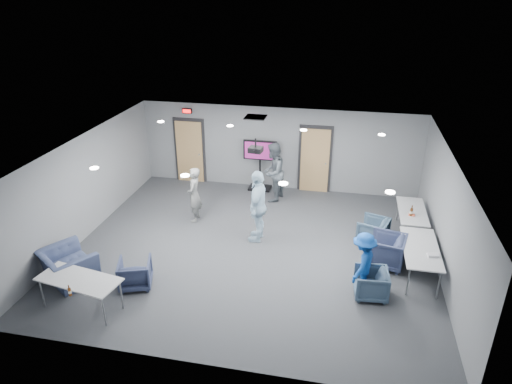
% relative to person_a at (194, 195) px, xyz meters
% --- Properties ---
extents(floor, '(9.00, 9.00, 0.00)m').
position_rel_person_a_xyz_m(floor, '(1.93, -1.21, -0.80)').
color(floor, '#323539').
rests_on(floor, ground).
extents(ceiling, '(9.00, 9.00, 0.00)m').
position_rel_person_a_xyz_m(ceiling, '(1.93, -1.21, 1.90)').
color(ceiling, silver).
rests_on(ceiling, wall_back).
extents(wall_back, '(9.00, 0.02, 2.70)m').
position_rel_person_a_xyz_m(wall_back, '(1.93, 2.79, 0.55)').
color(wall_back, slate).
rests_on(wall_back, floor).
extents(wall_front, '(9.00, 0.02, 2.70)m').
position_rel_person_a_xyz_m(wall_front, '(1.93, -5.21, 0.55)').
color(wall_front, slate).
rests_on(wall_front, floor).
extents(wall_left, '(0.02, 8.00, 2.70)m').
position_rel_person_a_xyz_m(wall_left, '(-2.57, -1.21, 0.55)').
color(wall_left, slate).
rests_on(wall_left, floor).
extents(wall_right, '(0.02, 8.00, 2.70)m').
position_rel_person_a_xyz_m(wall_right, '(6.43, -1.21, 0.55)').
color(wall_right, slate).
rests_on(wall_right, floor).
extents(door_left, '(1.06, 0.17, 2.24)m').
position_rel_person_a_xyz_m(door_left, '(-1.07, 2.74, 0.27)').
color(door_left, black).
rests_on(door_left, wall_back).
extents(door_right, '(1.06, 0.17, 2.24)m').
position_rel_person_a_xyz_m(door_right, '(3.13, 2.74, 0.27)').
color(door_right, black).
rests_on(door_right, wall_back).
extents(exit_sign, '(0.32, 0.08, 0.16)m').
position_rel_person_a_xyz_m(exit_sign, '(-1.07, 2.72, 1.65)').
color(exit_sign, black).
rests_on(exit_sign, wall_back).
extents(hvac_diffuser, '(0.60, 0.60, 0.03)m').
position_rel_person_a_xyz_m(hvac_diffuser, '(1.43, 1.59, 1.89)').
color(hvac_diffuser, black).
rests_on(hvac_diffuser, ceiling).
extents(downlights, '(6.18, 3.78, 0.02)m').
position_rel_person_a_xyz_m(downlights, '(1.93, -1.21, 1.89)').
color(downlights, white).
rests_on(downlights, ceiling).
extents(person_a, '(0.43, 0.61, 1.59)m').
position_rel_person_a_xyz_m(person_a, '(0.00, 0.00, 0.00)').
color(person_a, gray).
rests_on(person_a, floor).
extents(person_b, '(0.89, 1.04, 1.86)m').
position_rel_person_a_xyz_m(person_b, '(1.94, 1.79, 0.13)').
color(person_b, '#566068').
rests_on(person_b, floor).
extents(person_c, '(0.52, 1.16, 1.95)m').
position_rel_person_a_xyz_m(person_c, '(1.97, -0.68, 0.18)').
color(person_c, silver).
rests_on(person_c, floor).
extents(person_d, '(0.81, 1.04, 1.42)m').
position_rel_person_a_xyz_m(person_d, '(4.63, -2.41, -0.09)').
color(person_d, '#194CA7').
rests_on(person_d, floor).
extents(chair_right_a, '(0.92, 0.91, 0.67)m').
position_rel_person_a_xyz_m(chair_right_a, '(4.94, -0.22, -0.46)').
color(chair_right_a, '#384E62').
rests_on(chair_right_a, floor).
extents(chair_right_b, '(1.00, 0.99, 0.77)m').
position_rel_person_a_xyz_m(chair_right_b, '(5.22, -1.25, -0.41)').
color(chair_right_b, '#333B58').
rests_on(chair_right_b, floor).
extents(chair_right_c, '(0.76, 0.74, 0.64)m').
position_rel_person_a_xyz_m(chair_right_c, '(4.83, -2.59, -0.47)').
color(chair_right_c, '#3B5067').
rests_on(chair_right_c, floor).
extents(chair_front_a, '(0.89, 0.90, 0.65)m').
position_rel_person_a_xyz_m(chair_front_a, '(-0.31, -3.26, -0.47)').
color(chair_front_a, '#323A56').
rests_on(chair_front_a, floor).
extents(chair_front_b, '(1.53, 1.49, 0.76)m').
position_rel_person_a_xyz_m(chair_front_b, '(-1.87, -3.39, -0.42)').
color(chair_front_b, '#3E496B').
rests_on(chair_front_b, floor).
extents(table_right_a, '(0.71, 1.70, 0.73)m').
position_rel_person_a_xyz_m(table_right_a, '(5.93, 0.36, -0.11)').
color(table_right_a, silver).
rests_on(table_right_a, floor).
extents(table_right_b, '(0.79, 1.89, 0.73)m').
position_rel_person_a_xyz_m(table_right_b, '(5.93, -1.54, -0.11)').
color(table_right_b, silver).
rests_on(table_right_b, floor).
extents(table_front_left, '(1.82, 1.01, 0.73)m').
position_rel_person_a_xyz_m(table_front_left, '(-1.05, -4.21, -0.11)').
color(table_front_left, silver).
rests_on(table_front_left, floor).
extents(bottle_front, '(0.06, 0.06, 0.24)m').
position_rel_person_a_xyz_m(bottle_front, '(-0.90, -4.74, 0.02)').
color(bottle_front, '#53290E').
rests_on(bottle_front, table_front_left).
extents(bottle_right, '(0.08, 0.08, 0.29)m').
position_rel_person_a_xyz_m(bottle_right, '(5.86, 0.04, 0.04)').
color(bottle_right, '#53290E').
rests_on(bottle_right, table_right_a).
extents(snack_box, '(0.16, 0.12, 0.03)m').
position_rel_person_a_xyz_m(snack_box, '(5.88, 0.06, -0.05)').
color(snack_box, '#D95436').
rests_on(snack_box, table_right_a).
extents(wrapper, '(0.25, 0.19, 0.05)m').
position_rel_person_a_xyz_m(wrapper, '(6.14, -1.87, -0.04)').
color(wrapper, silver).
rests_on(wrapper, table_right_b).
extents(tv_stand, '(1.08, 0.52, 1.66)m').
position_rel_person_a_xyz_m(tv_stand, '(1.38, 2.53, 0.15)').
color(tv_stand, black).
rests_on(tv_stand, floor).
extents(projector, '(0.37, 0.34, 0.36)m').
position_rel_person_a_xyz_m(projector, '(1.84, -0.39, 1.61)').
color(projector, black).
rests_on(projector, ceiling).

